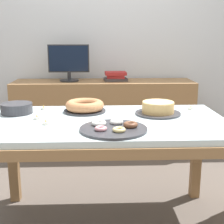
% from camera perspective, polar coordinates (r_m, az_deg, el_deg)
% --- Properties ---
extents(wall_back, '(8.00, 0.10, 2.60)m').
position_cam_1_polar(wall_back, '(3.58, -1.67, 14.42)').
color(wall_back, silver).
rests_on(wall_back, ground).
extents(dining_table, '(1.54, 0.86, 0.74)m').
position_cam_1_polar(dining_table, '(1.98, -0.96, -4.08)').
color(dining_table, silver).
rests_on(dining_table, ground).
extents(sideboard, '(1.89, 0.44, 0.79)m').
position_cam_1_polar(sideboard, '(3.39, -1.51, -0.97)').
color(sideboard, olive).
rests_on(sideboard, ground).
extents(computer_monitor, '(0.42, 0.20, 0.38)m').
position_cam_1_polar(computer_monitor, '(3.30, -7.91, 8.86)').
color(computer_monitor, '#262628').
rests_on(computer_monitor, sideboard).
extents(book_stack, '(0.26, 0.18, 0.10)m').
position_cam_1_polar(book_stack, '(3.31, 0.66, 6.54)').
color(book_stack, '#3F3838').
rests_on(book_stack, sideboard).
extents(cake_chocolate_round, '(0.30, 0.30, 0.09)m').
position_cam_1_polar(cake_chocolate_round, '(2.10, 8.41, 0.61)').
color(cake_chocolate_round, '#333338').
rests_on(cake_chocolate_round, dining_table).
extents(cake_golden_bundt, '(0.29, 0.29, 0.08)m').
position_cam_1_polar(cake_golden_bundt, '(2.16, -5.01, 1.05)').
color(cake_golden_bundt, '#333338').
rests_on(cake_golden_bundt, dining_table).
extents(pastry_platter, '(0.38, 0.38, 0.04)m').
position_cam_1_polar(pastry_platter, '(1.74, 0.30, -2.93)').
color(pastry_platter, '#333338').
rests_on(pastry_platter, dining_table).
extents(plate_stack, '(0.21, 0.21, 0.07)m').
position_cam_1_polar(plate_stack, '(2.20, -17.02, 0.65)').
color(plate_stack, '#333338').
rests_on(plate_stack, dining_table).
extents(tealight_left_edge, '(0.04, 0.04, 0.04)m').
position_cam_1_polar(tealight_left_edge, '(1.88, -11.99, -1.98)').
color(tealight_left_edge, silver).
rests_on(tealight_left_edge, dining_table).
extents(tealight_near_front, '(0.04, 0.04, 0.04)m').
position_cam_1_polar(tealight_near_front, '(2.30, 14.23, 0.72)').
color(tealight_near_front, silver).
rests_on(tealight_near_front, dining_table).
extents(tealight_centre, '(0.04, 0.04, 0.04)m').
position_cam_1_polar(tealight_centre, '(2.27, -12.39, 0.68)').
color(tealight_centre, silver).
rests_on(tealight_centre, dining_table).
extents(tealight_near_cakes, '(0.04, 0.04, 0.04)m').
position_cam_1_polar(tealight_near_cakes, '(2.02, -13.54, -1.03)').
color(tealight_near_cakes, silver).
rests_on(tealight_near_cakes, dining_table).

